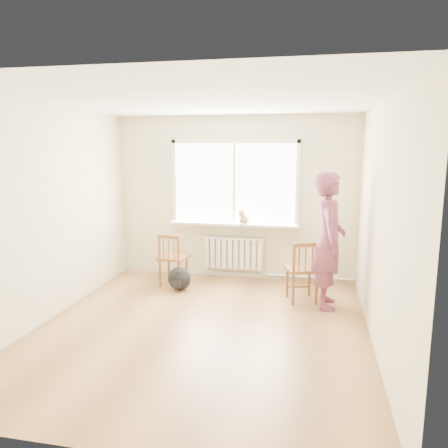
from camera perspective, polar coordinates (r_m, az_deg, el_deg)
The scene contains 13 objects.
floor at distance 5.48m, azimuth -3.02°, elevation -13.56°, with size 4.50×4.50×0.00m, color #A67544.
ceiling at distance 5.05m, azimuth -3.31°, elevation 15.78°, with size 4.50×4.50×0.00m, color white.
back_wall at distance 7.27m, azimuth 1.42°, elevation 3.40°, with size 4.00×0.01×2.70m, color beige.
window at distance 7.21m, azimuth 1.39°, elevation 5.84°, with size 2.12×0.05×1.42m.
windowsill at distance 7.22m, azimuth 1.25°, elevation -0.01°, with size 2.15×0.22×0.04m, color white.
radiator at distance 7.34m, azimuth 1.26°, elevation -3.76°, with size 1.00×0.12×0.55m.
heating_pipe at distance 7.35m, azimuth 10.98°, elevation -6.83°, with size 0.04×0.04×1.40m, color silver.
baseboard at distance 7.52m, azimuth 1.35°, elevation -6.58°, with size 4.00×0.03×0.08m, color beige.
chair_left at distance 6.99m, azimuth -6.80°, elevation -4.62°, with size 0.46×0.45×0.85m.
chair_right at distance 6.33m, azimuth 10.26°, elevation -6.09°, with size 0.55×0.53×0.89m.
person at distance 6.12m, azimuth 13.51°, elevation -2.11°, with size 0.68×0.45×1.87m, color #C0405A.
cat at distance 7.08m, azimuth 2.65°, elevation 0.89°, with size 0.23×0.42×0.28m.
backpack at distance 6.84m, azimuth -5.85°, elevation -7.11°, with size 0.36×0.27×0.36m, color black.
Camera 1 is at (1.30, -4.85, 2.20)m, focal length 35.00 mm.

